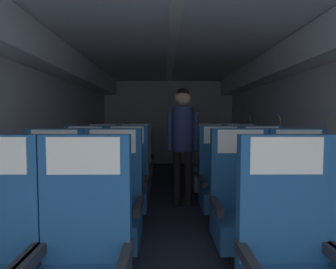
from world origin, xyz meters
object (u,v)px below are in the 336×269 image
object	(u,v)px
seat_b_right_aisle	(302,209)
seat_c_left_aisle	(127,184)
seat_b_right_window	(242,209)
seat_c_left_window	(84,184)
seat_b_left_window	(52,209)
seat_b_left_aisle	(112,209)
seat_d_left_aisle	(134,170)
seat_e_left_window	(113,160)
seat_e_right_window	(201,160)
flight_attendant	(183,134)
seat_c_right_window	(221,184)
seat_d_right_window	(209,170)
seat_e_left_aisle	(139,160)
seat_d_right_aisle	(242,169)
seat_c_right_aisle	(264,184)
seat_d_left_window	(102,170)
seat_a_left_aisle	(80,266)
seat_a_right_window	(291,266)
seat_e_right_aisle	(228,160)

from	to	relation	value
seat_b_right_aisle	seat_c_left_aisle	distance (m)	1.81
seat_b_right_window	seat_c_left_window	world-z (taller)	same
seat_b_left_window	seat_b_left_aisle	bearing A→B (deg)	0.93
seat_b_left_window	seat_d_left_aisle	bearing A→B (deg)	74.53
seat_e_left_window	seat_e_right_window	world-z (taller)	same
seat_c_left_aisle	flight_attendant	distance (m)	1.09
seat_c_right_window	flight_attendant	size ratio (longest dim) A/B	0.70
seat_d_right_window	seat_e_left_aisle	xyz separation A→B (m)	(-1.10, 0.89, 0.00)
seat_b_right_window	seat_d_right_aisle	world-z (taller)	same
seat_b_left_aisle	seat_d_left_aisle	size ratio (longest dim) A/B	1.00
seat_c_left_aisle	seat_c_right_aisle	xyz separation A→B (m)	(1.57, -0.02, 0.00)
seat_b_left_window	seat_d_left_window	distance (m)	1.75
seat_d_right_window	seat_e_left_aisle	bearing A→B (deg)	141.07
seat_b_right_window	seat_c_right_window	size ratio (longest dim) A/B	1.00
seat_d_left_aisle	seat_e_right_window	xyz separation A→B (m)	(1.10, 0.86, 0.00)
seat_d_right_aisle	flight_attendant	world-z (taller)	flight_attendant
seat_d_left_aisle	flight_attendant	distance (m)	0.91
seat_c_right_window	seat_e_right_window	size ratio (longest dim) A/B	1.00
seat_a_left_aisle	seat_c_right_aisle	size ratio (longest dim) A/B	1.00
seat_d_left_aisle	seat_b_left_window	bearing A→B (deg)	-105.47
seat_d_right_window	flight_attendant	size ratio (longest dim) A/B	0.70
seat_a_right_window	seat_c_right_aisle	size ratio (longest dim) A/B	1.00
seat_c_right_window	seat_a_left_aisle	bearing A→B (deg)	-121.85
seat_c_right_aisle	seat_e_left_window	size ratio (longest dim) A/B	1.00
seat_e_left_window	seat_e_right_window	bearing A→B (deg)	-0.27
seat_a_right_window	seat_d_left_window	bearing A→B (deg)	120.70
seat_d_right_aisle	seat_e_right_aisle	world-z (taller)	same
seat_c_left_window	seat_c_right_window	size ratio (longest dim) A/B	1.00
seat_d_right_aisle	seat_b_right_aisle	bearing A→B (deg)	-89.70
seat_e_left_aisle	flight_attendant	xyz separation A→B (m)	(0.70, -1.08, 0.54)
seat_a_right_window	seat_c_left_window	distance (m)	2.36
seat_d_right_window	seat_e_left_window	xyz separation A→B (m)	(-1.57, 0.89, 0.00)
seat_b_right_aisle	seat_e_right_aisle	distance (m)	2.64
seat_e_right_aisle	flight_attendant	bearing A→B (deg)	-128.80
seat_c_left_aisle	seat_d_right_aisle	distance (m)	1.78
seat_c_right_window	seat_d_right_aisle	world-z (taller)	same
seat_c_right_window	seat_e_left_aisle	xyz separation A→B (m)	(-1.10, 1.75, 0.00)
seat_d_right_aisle	flight_attendant	bearing A→B (deg)	-166.88
seat_d_left_window	flight_attendant	world-z (taller)	flight_attendant
seat_b_left_window	seat_d_right_window	xyz separation A→B (m)	(1.58, 1.73, 0.00)
seat_c_right_window	seat_b_right_aisle	bearing A→B (deg)	-61.05
seat_c_right_window	seat_e_right_aisle	size ratio (longest dim) A/B	1.00
seat_d_left_aisle	seat_e_left_aisle	size ratio (longest dim) A/B	1.00
seat_a_left_aisle	seat_e_left_window	xyz separation A→B (m)	(-0.49, 3.50, 0.00)
seat_d_right_aisle	seat_e_left_aisle	size ratio (longest dim) A/B	1.00
seat_e_right_aisle	seat_b_left_aisle	bearing A→B (deg)	-120.94
seat_a_right_window	seat_c_right_aisle	xyz separation A→B (m)	(0.49, 1.75, 0.00)
seat_c_left_aisle	seat_e_right_window	xyz separation A→B (m)	(1.09, 1.73, 0.00)
seat_b_right_window	seat_c_right_aisle	world-z (taller)	same
seat_a_left_aisle	seat_b_left_window	size ratio (longest dim) A/B	1.00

